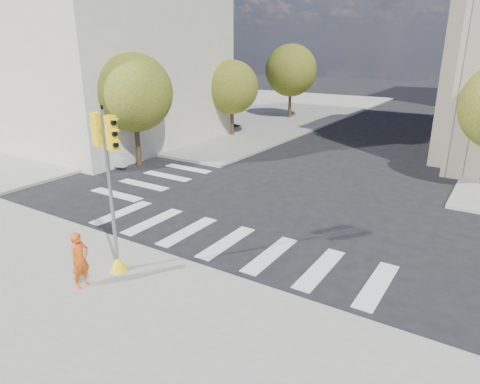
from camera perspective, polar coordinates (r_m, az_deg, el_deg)
name	(u,v)px	position (r m, az deg, el deg)	size (l,w,h in m)	color
ground	(257,225)	(17.02, 2.29, -4.38)	(160.00, 160.00, 0.00)	black
sidewalk_far_left	(221,108)	(48.81, -2.57, 11.08)	(28.00, 40.00, 0.15)	gray
classical_building	(79,50)	(35.20, -20.65, 17.32)	(19.00, 15.00, 12.70)	beige
tree_lw_near	(134,93)	(25.50, -13.98, 12.70)	(4.40, 4.40, 6.41)	#382616
tree_lw_mid	(232,87)	(33.21, -1.10, 13.80)	(4.00, 4.00, 5.77)	#382616
tree_lw_far	(291,70)	(41.83, 6.81, 15.80)	(4.80, 4.80, 6.95)	#382616
traffic_signal	(112,205)	(13.08, -16.71, -1.64)	(1.08, 0.56, 5.05)	yellow
photographer	(80,260)	(13.06, -20.56, -8.50)	(0.61, 0.40, 1.67)	#D95114
planter_wall	(83,158)	(27.14, -20.18, 4.27)	(6.00, 0.40, 0.50)	silver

